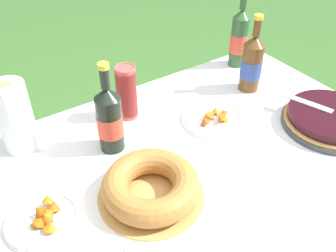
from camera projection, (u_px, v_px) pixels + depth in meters
garden_table at (190, 187)px, 1.20m from camera, size 1.50×1.02×0.74m
tablecloth at (191, 174)px, 1.16m from camera, size 1.51×1.03×0.10m
berry_tart at (330, 119)px, 1.31m from camera, size 0.33×0.33×0.06m
bundt_cake at (151, 186)px, 1.05m from camera, size 0.31×0.31×0.08m
cup_stack at (127, 93)px, 1.31m from camera, size 0.07×0.07×0.20m
cider_bottle_green at (239, 38)px, 1.60m from camera, size 0.07×0.07×0.33m
cider_bottle_amber at (252, 63)px, 1.45m from camera, size 0.08×0.08×0.31m
juice_bottle_red at (110, 119)px, 1.17m from camera, size 0.08×0.08×0.31m
snack_plate_near at (213, 118)px, 1.34m from camera, size 0.22×0.22×0.05m
snack_plate_right at (43, 219)px, 0.99m from camera, size 0.20×0.20×0.06m
paper_towel_roll at (15, 117)px, 1.17m from camera, size 0.11×0.11×0.24m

